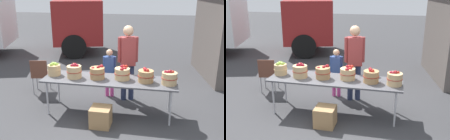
{
  "view_description": "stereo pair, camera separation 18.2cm",
  "coord_description": "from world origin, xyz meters",
  "views": [
    {
      "loc": [
        0.99,
        -4.79,
        2.54
      ],
      "look_at": [
        0.0,
        0.3,
        0.85
      ],
      "focal_mm": 41.37,
      "sensor_mm": 36.0,
      "label": 1
    },
    {
      "loc": [
        1.17,
        -4.76,
        2.54
      ],
      "look_at": [
        0.0,
        0.3,
        0.85
      ],
      "focal_mm": 41.37,
      "sensor_mm": 36.0,
      "label": 2
    }
  ],
  "objects": [
    {
      "name": "apple_basket_green_0",
      "position": [
        -1.19,
        0.04,
        0.88
      ],
      "size": [
        0.28,
        0.28,
        0.28
      ],
      "color": "tan",
      "rests_on": "market_table"
    },
    {
      "name": "market_table",
      "position": [
        0.0,
        0.0,
        0.71
      ],
      "size": [
        2.7,
        0.76,
        0.75
      ],
      "color": "#4C4C51",
      "rests_on": "ground"
    },
    {
      "name": "child_customer",
      "position": [
        -0.17,
        0.85,
        0.68
      ],
      "size": [
        0.31,
        0.17,
        1.16
      ],
      "rotation": [
        0.0,
        0.0,
        3.24
      ],
      "color": "#CC3F8C",
      "rests_on": "ground"
    },
    {
      "name": "apple_basket_red_4",
      "position": [
        1.18,
        -0.06,
        0.88
      ],
      "size": [
        0.31,
        0.31,
        0.29
      ],
      "color": "tan",
      "rests_on": "market_table"
    },
    {
      "name": "apple_basket_red_2",
      "position": [
        0.26,
        0.05,
        0.88
      ],
      "size": [
        0.32,
        0.32,
        0.28
      ],
      "color": "tan",
      "rests_on": "market_table"
    },
    {
      "name": "apple_basket_red_0",
      "position": [
        -0.72,
        -0.04,
        0.89
      ],
      "size": [
        0.32,
        0.32,
        0.31
      ],
      "color": "tan",
      "rests_on": "market_table"
    },
    {
      "name": "apple_basket_red_3",
      "position": [
        0.73,
        -0.01,
        0.88
      ],
      "size": [
        0.32,
        0.32,
        0.29
      ],
      "color": "#A87F51",
      "rests_on": "market_table"
    },
    {
      "name": "ground_plane",
      "position": [
        0.0,
        0.0,
        0.0
      ],
      "size": [
        40.0,
        40.0,
        0.0
      ],
      "primitive_type": "plane",
      "color": "#38383A"
    },
    {
      "name": "apple_basket_red_1",
      "position": [
        -0.24,
        0.0,
        0.87
      ],
      "size": [
        0.32,
        0.32,
        0.28
      ],
      "color": "#A87F51",
      "rests_on": "market_table"
    },
    {
      "name": "vendor_adult",
      "position": [
        0.28,
        0.75,
        1.02
      ],
      "size": [
        0.44,
        0.31,
        1.73
      ],
      "rotation": [
        0.0,
        0.0,
        3.43
      ],
      "color": "#262D4C",
      "rests_on": "ground"
    },
    {
      "name": "folding_chair",
      "position": [
        -1.88,
        0.74,
        0.51
      ],
      "size": [
        0.47,
        0.47,
        0.86
      ],
      "rotation": [
        0.0,
        0.0,
        3.34
      ],
      "color": "brown",
      "rests_on": "ground"
    },
    {
      "name": "produce_crate",
      "position": [
        -0.05,
        -0.55,
        0.19
      ],
      "size": [
        0.38,
        0.38,
        0.38
      ],
      "primitive_type": "cube",
      "color": "#A87F51",
      "rests_on": "ground"
    }
  ]
}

